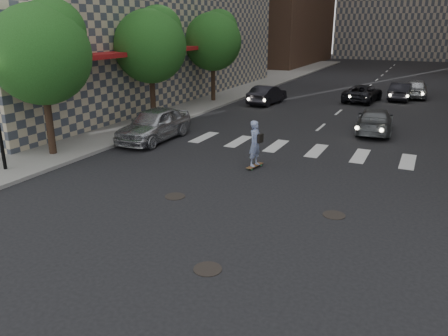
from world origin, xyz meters
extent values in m
plane|color=black|center=(0.00, 0.00, 0.00)|extent=(160.00, 160.00, 0.00)
cube|color=gray|center=(-14.50, 20.00, 0.07)|extent=(13.00, 80.00, 0.15)
cube|color=black|center=(-11.20, 10.00, 2.00)|extent=(0.30, 14.00, 4.00)
cube|color=maroon|center=(-10.40, 10.00, 4.10)|extent=(1.60, 14.00, 0.25)
cylinder|color=#382619|center=(-9.50, 3.00, 1.55)|extent=(0.32, 0.32, 2.80)
sphere|color=#1F4717|center=(-9.50, 3.00, 4.45)|extent=(4.20, 4.20, 4.20)
sphere|color=#1F4717|center=(-9.30, 3.60, 5.35)|extent=(2.80, 2.80, 2.80)
cylinder|color=#382619|center=(-9.50, 11.00, 1.55)|extent=(0.32, 0.32, 2.80)
sphere|color=#1F4717|center=(-9.50, 11.00, 4.45)|extent=(4.20, 4.20, 4.20)
sphere|color=#1F4717|center=(-9.30, 11.60, 5.35)|extent=(2.80, 2.80, 2.80)
cylinder|color=#382619|center=(-9.50, 19.00, 1.55)|extent=(0.32, 0.32, 2.80)
sphere|color=#1F4717|center=(-9.50, 19.00, 4.45)|extent=(4.20, 4.20, 4.20)
sphere|color=#1F4717|center=(-9.30, 19.60, 5.35)|extent=(2.80, 2.80, 2.80)
cylinder|color=black|center=(1.20, -2.50, 0.01)|extent=(0.70, 0.70, 0.02)
cylinder|color=black|center=(-2.00, 1.20, 0.01)|extent=(0.70, 0.70, 0.02)
cylinder|color=black|center=(3.30, 2.00, 0.01)|extent=(0.70, 0.70, 0.02)
cube|color=brown|center=(-0.69, 5.37, 0.09)|extent=(0.43, 1.03, 0.02)
cylinder|color=green|center=(-0.84, 5.04, 0.03)|extent=(0.05, 0.07, 0.07)
cylinder|color=green|center=(-0.67, 5.01, 0.03)|extent=(0.05, 0.07, 0.07)
cylinder|color=green|center=(-0.71, 5.74, 0.03)|extent=(0.05, 0.07, 0.07)
cylinder|color=green|center=(-0.53, 5.70, 0.03)|extent=(0.05, 0.07, 0.07)
imported|color=#8A98C9|center=(-0.69, 5.37, 1.04)|extent=(0.57, 0.76, 1.88)
cube|color=black|center=(-0.48, 5.39, 1.28)|extent=(0.17, 0.33, 0.35)
imported|color=#ABADB2|center=(-7.00, 7.39, 0.83)|extent=(2.02, 4.90, 1.66)
imported|color=black|center=(-5.51, 20.00, 0.69)|extent=(1.81, 4.28, 1.37)
imported|color=#55595D|center=(2.93, 14.00, 0.66)|extent=(2.20, 4.68, 1.32)
imported|color=black|center=(0.75, 24.19, 0.64)|extent=(2.68, 4.83, 1.28)
imported|color=#9FA2A6|center=(4.31, 28.00, 0.75)|extent=(1.95, 4.46, 1.50)
imported|color=black|center=(3.35, 26.24, 0.68)|extent=(1.68, 4.20, 1.36)
camera|label=1|loc=(5.55, -10.72, 5.66)|focal=35.00mm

